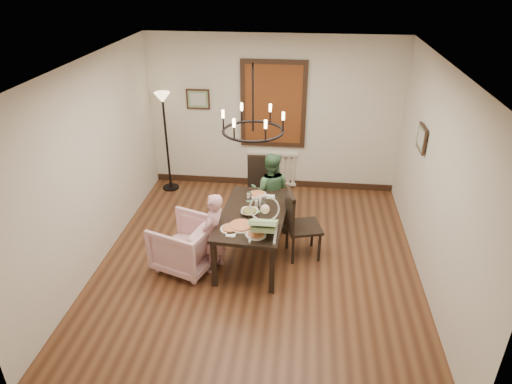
% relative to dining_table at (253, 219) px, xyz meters
% --- Properties ---
extents(room_shell, '(4.51, 5.00, 2.81)m').
position_rel_dining_table_xyz_m(room_shell, '(0.08, 0.26, 0.75)').
color(room_shell, brown).
rests_on(room_shell, ground).
extents(dining_table, '(1.00, 1.63, 0.74)m').
position_rel_dining_table_xyz_m(dining_table, '(0.00, 0.00, 0.00)').
color(dining_table, black).
rests_on(dining_table, room_shell).
extents(chair_far, '(0.50, 0.50, 1.09)m').
position_rel_dining_table_xyz_m(chair_far, '(0.01, 1.05, -0.11)').
color(chair_far, black).
rests_on(chair_far, room_shell).
extents(chair_right, '(0.58, 0.58, 1.07)m').
position_rel_dining_table_xyz_m(chair_right, '(0.71, 0.15, -0.12)').
color(chair_right, black).
rests_on(chair_right, room_shell).
extents(armchair, '(1.01, 1.00, 0.72)m').
position_rel_dining_table_xyz_m(armchair, '(-0.92, -0.31, -0.29)').
color(armchair, beige).
rests_on(armchair, room_shell).
extents(elderly_woman, '(0.33, 0.41, 0.98)m').
position_rel_dining_table_xyz_m(elderly_woman, '(-0.50, -0.34, -0.17)').
color(elderly_woman, '#CD919B').
rests_on(elderly_woman, room_shell).
extents(seated_man, '(0.53, 0.41, 1.06)m').
position_rel_dining_table_xyz_m(seated_man, '(0.17, 0.89, -0.12)').
color(seated_man, '#437149').
rests_on(seated_man, room_shell).
extents(baby_bouncer, '(0.41, 0.57, 0.37)m').
position_rel_dining_table_xyz_m(baby_bouncer, '(0.19, -0.49, 0.27)').
color(baby_bouncer, '#A1C98A').
rests_on(baby_bouncer, dining_table).
extents(salad_bowl, '(0.29, 0.29, 0.07)m').
position_rel_dining_table_xyz_m(salad_bowl, '(-0.05, -0.02, 0.12)').
color(salad_bowl, white).
rests_on(salad_bowl, dining_table).
extents(pizza_platter, '(0.34, 0.34, 0.04)m').
position_rel_dining_table_xyz_m(pizza_platter, '(-0.12, -0.38, 0.10)').
color(pizza_platter, tan).
rests_on(pizza_platter, dining_table).
extents(drinking_glass, '(0.07, 0.07, 0.14)m').
position_rel_dining_table_xyz_m(drinking_glass, '(0.17, 0.02, 0.16)').
color(drinking_glass, silver).
rests_on(drinking_glass, dining_table).
extents(window_blinds, '(1.00, 0.03, 1.40)m').
position_rel_dining_table_xyz_m(window_blinds, '(0.08, 2.35, 0.95)').
color(window_blinds, brown).
rests_on(window_blinds, room_shell).
extents(radiator, '(0.92, 0.12, 0.62)m').
position_rel_dining_table_xyz_m(radiator, '(0.08, 2.37, -0.30)').
color(radiator, silver).
rests_on(radiator, room_shell).
extents(picture_back, '(0.42, 0.03, 0.36)m').
position_rel_dining_table_xyz_m(picture_back, '(-1.27, 2.36, 1.00)').
color(picture_back, black).
rests_on(picture_back, room_shell).
extents(picture_right, '(0.03, 0.42, 0.36)m').
position_rel_dining_table_xyz_m(picture_right, '(2.29, 0.79, 1.00)').
color(picture_right, black).
rests_on(picture_right, room_shell).
extents(floor_lamp, '(0.30, 0.30, 1.80)m').
position_rel_dining_table_xyz_m(floor_lamp, '(-1.82, 2.04, 0.25)').
color(floor_lamp, black).
rests_on(floor_lamp, room_shell).
extents(chandelier, '(0.80, 0.80, 0.04)m').
position_rel_dining_table_xyz_m(chandelier, '(0.00, 0.00, 1.30)').
color(chandelier, black).
rests_on(chandelier, room_shell).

